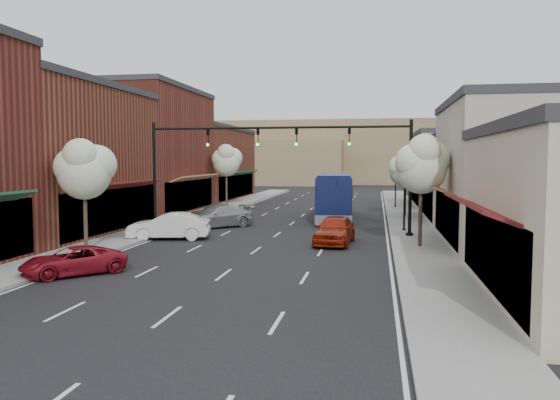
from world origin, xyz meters
The scene contains 27 objects.
ground centered at (0.00, 0.00, 0.00)m, with size 160.00×160.00×0.00m, color black.
sidewalk_left centered at (-8.40, 18.50, 0.07)m, with size 2.80×73.00×0.15m, color gray.
sidewalk_right centered at (8.40, 18.50, 0.07)m, with size 2.80×73.00×0.15m, color gray.
curb_left centered at (-7.00, 18.50, 0.07)m, with size 0.25×73.00×0.17m, color gray.
curb_right centered at (7.00, 18.50, 0.07)m, with size 0.25×73.00×0.17m, color gray.
bldg_left_midnear centered at (-14.23, 6.00, 4.66)m, with size 10.14×14.10×9.40m.
bldg_left_midfar centered at (-14.24, 20.00, 5.40)m, with size 10.14×14.10×10.90m.
bldg_left_far centered at (-14.22, 36.00, 4.16)m, with size 10.14×18.10×8.40m.
bldg_right_midnear centered at (13.72, 6.00, 3.91)m, with size 9.14×12.10×7.90m.
bldg_right_midfar centered at (13.70, 18.00, 3.17)m, with size 9.14×12.10×6.40m.
bldg_right_far centered at (13.71, 32.00, 3.66)m, with size 9.14×16.10×7.40m.
hill_far centered at (0.00, 90.00, 6.00)m, with size 120.00×30.00×12.00m, color #7A6647.
hill_near centered at (-25.00, 78.00, 4.00)m, with size 50.00×20.00×8.00m, color #7A6647.
signal_mast_right centered at (5.62, 8.00, 4.62)m, with size 8.22×0.46×7.00m.
signal_mast_left centered at (-5.62, 8.00, 4.62)m, with size 8.22×0.46×7.00m.
tree_right_near centered at (8.35, 3.94, 4.45)m, with size 2.85×2.65×5.95m.
tree_right_far centered at (8.35, 19.94, 3.99)m, with size 2.85×2.65×5.43m.
tree_left_near centered at (-8.25, -0.06, 4.22)m, with size 2.85×2.65×5.69m.
tree_left_far centered at (-8.25, 25.94, 4.60)m, with size 2.85×2.65×6.13m.
lamp_post_near centered at (7.80, 10.50, 3.01)m, with size 0.44×0.44×4.44m.
lamp_post_far centered at (7.80, 28.00, 3.01)m, with size 0.44×0.44×4.44m.
coach_bus centered at (2.81, 17.60, 1.86)m, with size 3.28×11.77×3.56m.
red_hatchback centered at (3.81, 4.84, 0.80)m, with size 1.89×4.69×1.60m, color maroon.
parked_car_a centered at (-5.98, -5.05, 0.57)m, with size 1.88×4.09×1.14m, color maroon.
parked_car_b centered at (-5.86, 4.92, 0.78)m, with size 1.65×4.72×1.56m, color silver.
parked_car_c centered at (-4.72, 10.79, 0.75)m, with size 2.09×5.15×1.49m, color #97979C.
parked_car_d centered at (-6.20, 15.29, 0.67)m, with size 1.58×3.92×1.33m, color #525359.
Camera 1 is at (6.07, -25.02, 4.66)m, focal length 35.00 mm.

